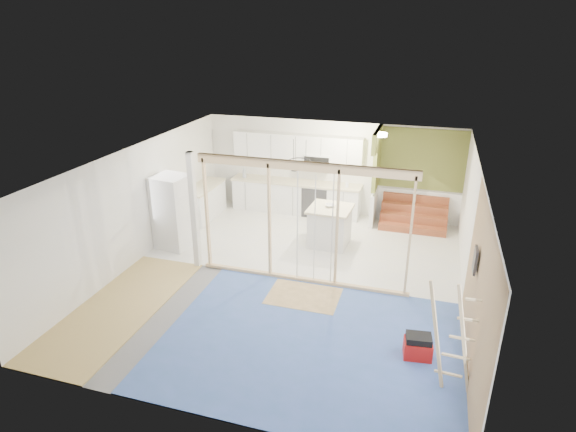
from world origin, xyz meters
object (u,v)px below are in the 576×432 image
(island, at_px, (330,226))
(ladder, at_px, (454,338))
(fridge, at_px, (173,212))
(toolbox, at_px, (418,347))

(island, relative_size, ladder, 0.61)
(island, bearing_deg, fridge, -159.12)
(island, distance_m, toolbox, 4.39)
(toolbox, bearing_deg, fridge, 148.92)
(fridge, height_order, ladder, fridge)
(toolbox, distance_m, ladder, 0.98)
(island, height_order, ladder, ladder)
(toolbox, bearing_deg, island, 114.17)
(fridge, xyz_separation_m, toolbox, (5.78, -2.57, -0.69))
(fridge, relative_size, ladder, 1.05)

